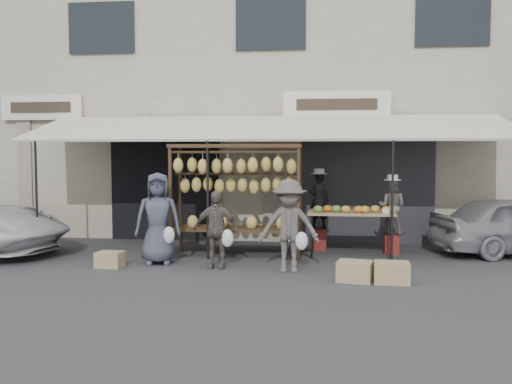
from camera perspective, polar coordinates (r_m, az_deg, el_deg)
ground_plane at (r=9.94m, az=-0.45°, el=-8.06°), size 90.00×90.00×0.00m
shophouse at (r=16.26m, az=2.46°, el=9.53°), size 24.00×6.15×7.30m
awning at (r=12.00m, az=0.96°, el=6.36°), size 10.00×2.35×2.92m
banana_rack at (r=11.30m, az=-1.99°, el=1.41°), size 2.60×0.90×2.24m
produce_table at (r=11.46m, az=9.47°, el=-2.07°), size 1.70×0.90×1.04m
vendor_left at (r=12.19m, az=6.31°, el=-0.84°), size 0.46×0.32×1.20m
vendor_right at (r=11.91m, az=13.44°, el=-1.42°), size 0.66×0.59×1.15m
customer_left at (r=10.73m, az=-9.78°, el=-2.62°), size 0.93×0.71×1.70m
customer_mid at (r=10.26m, az=-4.04°, el=-3.74°), size 0.82×0.36×1.39m
customer_right at (r=9.92m, az=3.33°, el=-3.40°), size 1.06×0.64×1.61m
stool_left at (r=12.29m, az=6.28°, el=-4.69°), size 0.33×0.33×0.45m
stool_right at (r=12.01m, az=13.38°, el=-5.10°), size 0.34×0.34×0.40m
crate_near_a at (r=9.39m, az=9.85°, el=-7.83°), size 0.62×0.52×0.33m
crate_near_b at (r=9.39m, az=13.42°, el=-7.85°), size 0.58×0.46×0.33m
crate_far at (r=10.70m, az=-14.40°, el=-6.56°), size 0.49×0.39×0.28m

